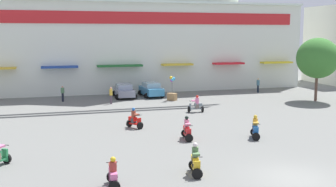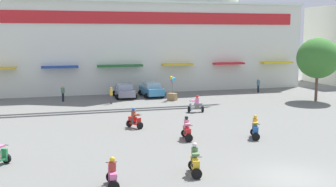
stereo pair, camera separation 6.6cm
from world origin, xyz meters
name	(u,v)px [view 2 (the right image)]	position (x,y,z in m)	size (l,w,h in m)	color
ground_plane	(199,123)	(0.00, 13.00, 0.00)	(128.00, 128.00, 0.00)	slate
colonial_building	(137,20)	(0.00, 36.89, 8.61)	(39.73, 18.94, 20.18)	silver
plaza_tree_1	(318,58)	(15.11, 19.51, 4.40)	(4.10, 4.48, 6.46)	brown
parked_car_0	(124,91)	(-3.46, 27.18, 0.74)	(2.41, 4.18, 1.46)	gray
parked_car_1	(151,90)	(-0.45, 27.08, 0.78)	(2.54, 4.01, 1.56)	#3E8ABC
scooter_rider_0	(187,130)	(-2.58, 8.38, 0.63)	(0.69, 1.51, 1.55)	black
scooter_rider_1	(112,175)	(-8.49, 1.19, 0.60)	(0.62, 1.47, 1.46)	black
scooter_rider_2	(195,162)	(-4.34, 1.83, 0.65)	(0.81, 1.53, 1.58)	black
scooter_rider_3	(196,105)	(1.21, 17.14, 0.62)	(1.44, 0.72, 1.52)	black
scooter_rider_4	(255,129)	(1.87, 7.45, 0.65)	(1.03, 1.54, 1.55)	black
scooter_rider_6	(134,120)	(-5.23, 12.57, 0.62)	(1.12, 1.37, 1.50)	black
pedestrian_0	(258,84)	(12.39, 26.74, 0.96)	(0.41, 0.41, 1.68)	black
pedestrian_1	(111,94)	(-5.39, 23.48, 0.96)	(0.42, 0.42, 1.67)	#503E4C
pedestrian_2	(63,93)	(-9.92, 26.26, 0.92)	(0.49, 0.49, 1.61)	black
balloon_vendor_cart	(172,92)	(1.02, 23.94, 0.87)	(1.05, 1.07, 2.55)	#97754A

